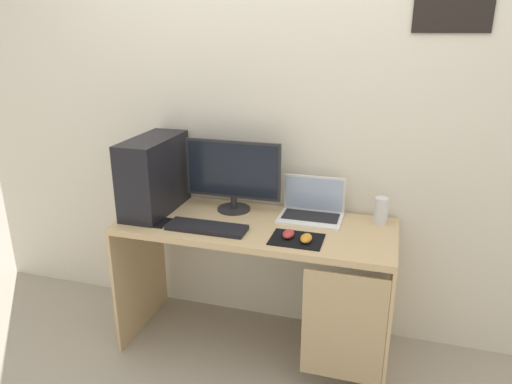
{
  "coord_description": "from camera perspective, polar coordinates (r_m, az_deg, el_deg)",
  "views": [
    {
      "loc": [
        0.66,
        -2.25,
        1.77
      ],
      "look_at": [
        0.0,
        0.0,
        0.95
      ],
      "focal_mm": 33.18,
      "sensor_mm": 36.0,
      "label": 1
    }
  ],
  "objects": [
    {
      "name": "monitor",
      "position": [
        2.66,
        -2.81,
        2.12
      ],
      "size": [
        0.55,
        0.19,
        0.41
      ],
      "color": "#232326",
      "rests_on": "desk"
    },
    {
      "name": "mousepad",
      "position": [
        2.37,
        4.93,
        -5.71
      ],
      "size": [
        0.26,
        0.2,
        0.0
      ],
      "primitive_type": "cube",
      "color": "black",
      "rests_on": "desk"
    },
    {
      "name": "speaker",
      "position": [
        2.61,
        14.84,
        -2.18
      ],
      "size": [
        0.07,
        0.07,
        0.14
      ],
      "primitive_type": "cylinder",
      "color": "silver",
      "rests_on": "desk"
    },
    {
      "name": "keyboard",
      "position": [
        2.48,
        -5.96,
        -4.28
      ],
      "size": [
        0.42,
        0.14,
        0.02
      ],
      "primitive_type": "cube",
      "color": "black",
      "rests_on": "desk"
    },
    {
      "name": "pc_tower",
      "position": [
        2.73,
        -12.18,
        2.05
      ],
      "size": [
        0.21,
        0.5,
        0.42
      ],
      "primitive_type": "cube",
      "color": "black",
      "rests_on": "desk"
    },
    {
      "name": "desk",
      "position": [
        2.6,
        0.36,
        -7.15
      ],
      "size": [
        1.48,
        0.59,
        0.77
      ],
      "color": "tan",
      "rests_on": "ground_plane"
    },
    {
      "name": "ground_plane",
      "position": [
        2.94,
        0.0,
        -17.8
      ],
      "size": [
        8.0,
        8.0,
        0.0
      ],
      "primitive_type": "plane",
      "color": "#9E9384"
    },
    {
      "name": "laptop",
      "position": [
        2.63,
        6.71,
        -2.13
      ],
      "size": [
        0.34,
        0.23,
        0.22
      ],
      "color": "white",
      "rests_on": "desk"
    },
    {
      "name": "mouse_right",
      "position": [
        2.34,
        6.07,
        -5.56
      ],
      "size": [
        0.06,
        0.1,
        0.03
      ],
      "primitive_type": "ellipsoid",
      "color": "orange",
      "rests_on": "mousepad"
    },
    {
      "name": "mouse_left",
      "position": [
        2.38,
        3.92,
        -5.06
      ],
      "size": [
        0.06,
        0.1,
        0.03
      ],
      "primitive_type": "ellipsoid",
      "color": "#B23333",
      "rests_on": "mousepad"
    },
    {
      "name": "cell_phone",
      "position": [
        2.59,
        -11.36,
        -3.65
      ],
      "size": [
        0.07,
        0.13,
        0.01
      ],
      "primitive_type": "cube",
      "color": "black",
      "rests_on": "desk"
    },
    {
      "name": "wall_back",
      "position": [
        2.7,
        2.08,
        9.3
      ],
      "size": [
        4.0,
        0.05,
        2.6
      ],
      "color": "beige",
      "rests_on": "ground_plane"
    }
  ]
}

